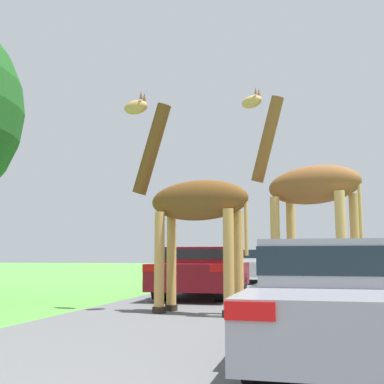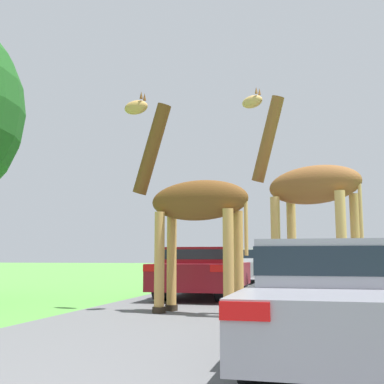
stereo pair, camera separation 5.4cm
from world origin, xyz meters
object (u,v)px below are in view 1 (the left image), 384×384
Objects in this scene: giraffe_near_road at (191,206)px; car_far_ahead at (204,270)px; car_queue_right at (343,264)px; car_queue_left at (257,264)px; car_lead_maroon at (346,293)px; giraffe_companion at (308,194)px.

giraffe_near_road is 1.01× the size of car_far_ahead.
car_queue_left is at bearing -131.96° from car_queue_right.
car_queue_right is 1.06× the size of car_far_ahead.
giraffe_near_road reaches higher than car_lead_maroon.
car_queue_left is at bearing 40.88° from giraffe_companion.
giraffe_near_road is at bearing 150.49° from giraffe_companion.
car_queue_left reaches higher than car_far_ahead.
giraffe_near_road is 0.96× the size of car_queue_right.
giraffe_companion is 10.68m from car_queue_left.
giraffe_near_road reaches higher than car_far_ahead.
car_queue_right is 1.02× the size of car_queue_left.
giraffe_companion reaches higher than car_lead_maroon.
car_queue_left is (-3.78, -4.20, 0.04)m from car_queue_right.
car_queue_left is 7.94m from car_far_ahead.
car_queue_right is 12.88m from car_far_ahead.
car_far_ahead is at bearing 77.85° from giraffe_companion.
car_queue_right reaches higher than car_far_ahead.
car_lead_maroon is 19.37m from car_queue_right.
car_queue_right is (1.59, 14.53, -1.65)m from giraffe_companion.
car_lead_maroon is (2.57, -3.44, -1.37)m from giraffe_near_road.
giraffe_near_road is at bearing -90.05° from car_queue_left.
car_lead_maroon is (0.37, -4.79, -1.72)m from giraffe_companion.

